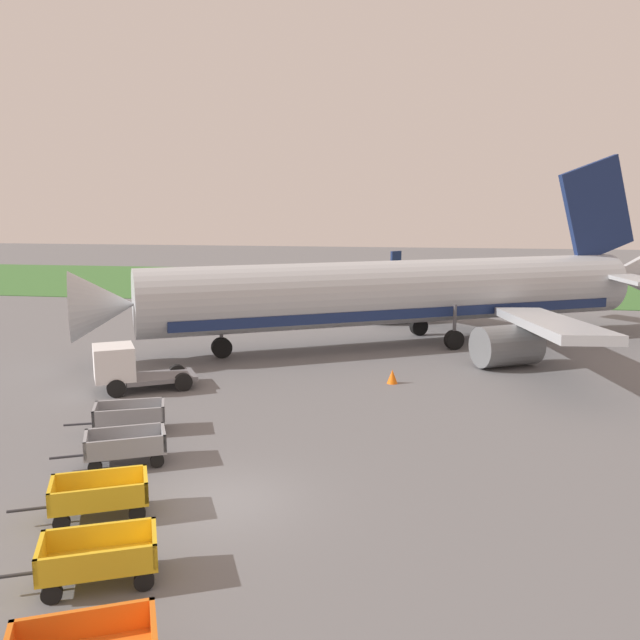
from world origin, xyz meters
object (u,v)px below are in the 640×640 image
object	(u,v)px
baggage_cart_far_end	(129,417)
service_truck_beside_carts	(126,367)
baggage_cart_fourth_in_row	(125,446)
baggage_cart_second_in_row	(98,557)
baggage_cart_third_in_row	(99,495)
traffic_cone_near_plane	(392,377)
airplane	(415,293)

from	to	relation	value
baggage_cart_far_end	service_truck_beside_carts	bearing A→B (deg)	116.15
baggage_cart_fourth_in_row	service_truck_beside_carts	size ratio (longest dim) A/B	0.74
baggage_cart_second_in_row	service_truck_beside_carts	size ratio (longest dim) A/B	0.75
service_truck_beside_carts	baggage_cart_third_in_row	bearing A→B (deg)	-68.16
baggage_cart_second_in_row	traffic_cone_near_plane	size ratio (longest dim) A/B	5.38
baggage_cart_fourth_in_row	baggage_cart_far_end	bearing A→B (deg)	112.38
baggage_cart_fourth_in_row	traffic_cone_near_plane	bearing A→B (deg)	54.47
baggage_cart_third_in_row	baggage_cart_far_end	size ratio (longest dim) A/B	0.99
baggage_cart_second_in_row	baggage_cart_far_end	xyz separation A→B (m)	(-3.60, 9.38, 0.00)
service_truck_beside_carts	traffic_cone_near_plane	distance (m)	12.10
baggage_cart_third_in_row	baggage_cart_far_end	bearing A→B (deg)	108.18
airplane	service_truck_beside_carts	xyz separation A→B (m)	(-12.45, -12.34, -1.95)
airplane	baggage_cart_fourth_in_row	bearing A→B (deg)	-113.25
airplane	traffic_cone_near_plane	size ratio (longest dim) A/B	52.92
baggage_cart_fourth_in_row	service_truck_beside_carts	world-z (taller)	service_truck_beside_carts
baggage_cart_second_in_row	traffic_cone_near_plane	distance (m)	18.52
service_truck_beside_carts	baggage_cart_fourth_in_row	bearing A→B (deg)	-65.17
baggage_cart_fourth_in_row	traffic_cone_near_plane	world-z (taller)	baggage_cart_fourth_in_row
baggage_cart_fourth_in_row	baggage_cart_far_end	xyz separation A→B (m)	(-1.18, 2.86, 0.00)
baggage_cart_far_end	traffic_cone_near_plane	size ratio (longest dim) A/B	5.43
traffic_cone_near_plane	baggage_cart_fourth_in_row	bearing A→B (deg)	-125.53
baggage_cart_second_in_row	baggage_cart_third_in_row	bearing A→B (deg)	116.76
baggage_cart_fourth_in_row	traffic_cone_near_plane	size ratio (longest dim) A/B	5.35
baggage_cart_second_in_row	baggage_cart_far_end	size ratio (longest dim) A/B	0.99
airplane	baggage_cart_far_end	xyz separation A→B (m)	(-9.92, -17.49, -2.45)
baggage_cart_second_in_row	service_truck_beside_carts	xyz separation A→B (m)	(-6.13, 14.53, 0.50)
baggage_cart_second_in_row	baggage_cart_fourth_in_row	bearing A→B (deg)	110.39
baggage_cart_third_in_row	baggage_cart_far_end	world-z (taller)	same
baggage_cart_second_in_row	baggage_cart_third_in_row	size ratio (longest dim) A/B	1.00
baggage_cart_second_in_row	traffic_cone_near_plane	world-z (taller)	baggage_cart_second_in_row
service_truck_beside_carts	traffic_cone_near_plane	size ratio (longest dim) A/B	7.20
baggage_cart_third_in_row	traffic_cone_near_plane	bearing A→B (deg)	64.45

